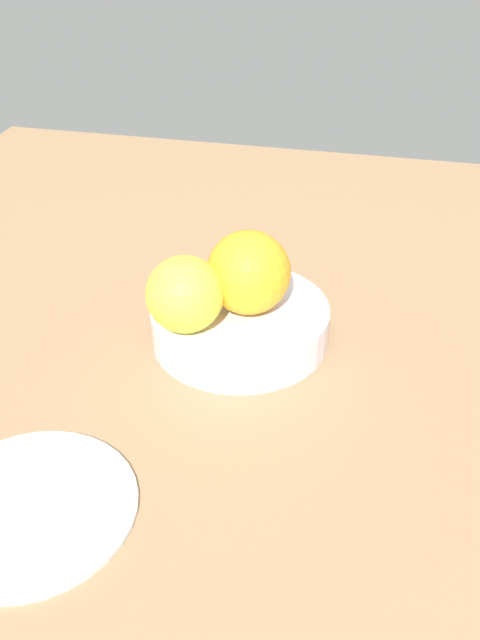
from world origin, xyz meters
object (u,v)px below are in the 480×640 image
(orange_in_bowl_0, at_px, (248,273))
(side_plate, at_px, (29,506))
(fruit_bowl, at_px, (240,324))
(orange_in_bowl_1, at_px, (185,294))

(orange_in_bowl_0, height_order, side_plate, orange_in_bowl_0)
(fruit_bowl, relative_size, orange_in_bowl_1, 2.45)
(fruit_bowl, relative_size, side_plate, 1.09)
(side_plate, bearing_deg, orange_in_bowl_1, -107.04)
(orange_in_bowl_0, distance_m, orange_in_bowl_1, 0.07)
(fruit_bowl, height_order, orange_in_bowl_1, orange_in_bowl_1)
(orange_in_bowl_1, bearing_deg, side_plate, 72.96)
(orange_in_bowl_0, xyz_separation_m, orange_in_bowl_1, (0.05, 0.04, -0.00))
(orange_in_bowl_1, bearing_deg, orange_in_bowl_0, -139.17)
(fruit_bowl, distance_m, side_plate, 0.27)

